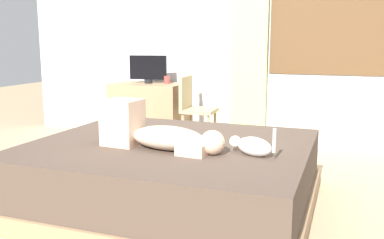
{
  "coord_description": "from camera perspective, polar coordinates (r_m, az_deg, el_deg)",
  "views": [
    {
      "loc": [
        1.11,
        -3.0,
        1.27
      ],
      "look_at": [
        -0.05,
        0.14,
        0.65
      ],
      "focal_mm": 40.04,
      "sensor_mm": 36.0,
      "label": 1
    }
  ],
  "objects": [
    {
      "name": "chair_by_desk",
      "position": [
        5.05,
        0.22,
        1.78
      ],
      "size": [
        0.39,
        0.39,
        0.86
      ],
      "color": "tan",
      "rests_on": "ground"
    },
    {
      "name": "tv_monitor",
      "position": [
        5.44,
        -5.86,
        6.72
      ],
      "size": [
        0.48,
        0.1,
        0.35
      ],
      "color": "black",
      "rests_on": "desk"
    },
    {
      "name": "cup",
      "position": [
        5.37,
        -3.36,
        5.29
      ],
      "size": [
        0.07,
        0.07,
        0.1
      ],
      "primitive_type": "cylinder",
      "color": "#B23D38",
      "rests_on": "desk"
    },
    {
      "name": "person_lying",
      "position": [
        3.09,
        -4.82,
        -1.77
      ],
      "size": [
        0.94,
        0.32,
        0.34
      ],
      "color": "#CCB299",
      "rests_on": "bed"
    },
    {
      "name": "desk",
      "position": [
        5.5,
        -5.75,
        0.98
      ],
      "size": [
        0.9,
        0.56,
        0.74
      ],
      "color": "#997A56",
      "rests_on": "ground"
    },
    {
      "name": "back_wall_with_window",
      "position": [
        5.39,
        8.79,
        12.28
      ],
      "size": [
        6.4,
        0.14,
        2.9
      ],
      "color": "silver",
      "rests_on": "ground"
    },
    {
      "name": "curtain_left",
      "position": [
        5.29,
        7.69,
        10.63
      ],
      "size": [
        0.44,
        0.06,
        2.59
      ],
      "primitive_type": "cube",
      "color": "#ADCC75",
      "rests_on": "ground"
    },
    {
      "name": "ground_plane",
      "position": [
        3.44,
        -0.11,
        -11.23
      ],
      "size": [
        16.0,
        16.0,
        0.0
      ],
      "primitive_type": "plane",
      "color": "tan"
    },
    {
      "name": "bed",
      "position": [
        3.36,
        -2.81,
        -7.28
      ],
      "size": [
        2.13,
        1.84,
        0.5
      ],
      "color": "#997A56",
      "rests_on": "ground"
    },
    {
      "name": "cat",
      "position": [
        2.93,
        7.98,
        -3.48
      ],
      "size": [
        0.34,
        0.19,
        0.21
      ],
      "color": "silver",
      "rests_on": "bed"
    }
  ]
}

